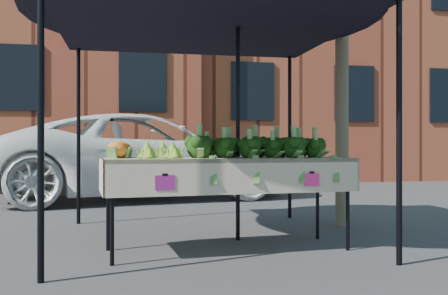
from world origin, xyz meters
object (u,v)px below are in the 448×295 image
vehicle (145,48)px  canopy (205,113)px  street_tree (342,37)px  table (228,204)px

vehicle → canopy: bearing=175.5°
canopy → street_tree: bearing=17.5°
canopy → vehicle: size_ratio=0.53×
vehicle → street_tree: bearing=-160.3°
canopy → street_tree: 2.20m
table → street_tree: bearing=34.3°
vehicle → street_tree: size_ratio=1.24×
table → street_tree: size_ratio=0.51×
canopy → vehicle: (-0.48, 4.59, 1.59)m
canopy → vehicle: bearing=96.0°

